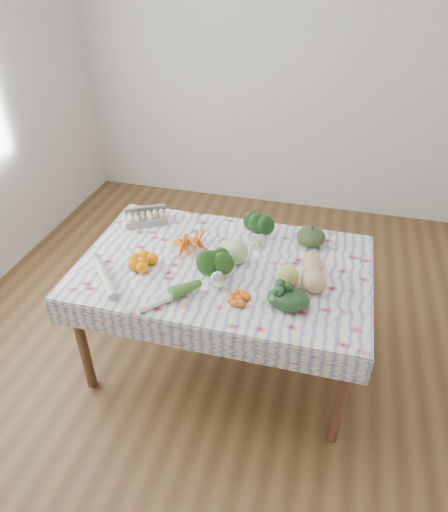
% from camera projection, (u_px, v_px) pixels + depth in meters
% --- Properties ---
extents(ground, '(4.50, 4.50, 0.00)m').
position_uv_depth(ground, '(224.00, 356.00, 3.06)').
color(ground, brown).
rests_on(ground, ground).
extents(wall_back, '(4.00, 0.04, 2.80)m').
position_uv_depth(wall_back, '(289.00, 62.00, 4.04)').
color(wall_back, silver).
rests_on(wall_back, ground).
extents(dining_table, '(1.60, 1.00, 0.75)m').
position_uv_depth(dining_table, '(224.00, 276.00, 2.67)').
color(dining_table, brown).
rests_on(dining_table, ground).
extents(tablecloth, '(1.66, 1.06, 0.01)m').
position_uv_depth(tablecloth, '(224.00, 265.00, 2.63)').
color(tablecloth, white).
rests_on(tablecloth, dining_table).
extents(egg_carton, '(0.29, 0.22, 0.07)m').
position_uv_depth(egg_carton, '(146.00, 219.00, 2.97)').
color(egg_carton, gray).
rests_on(egg_carton, tablecloth).
extents(carrot_bunch, '(0.29, 0.28, 0.04)m').
position_uv_depth(carrot_bunch, '(193.00, 246.00, 2.75)').
color(carrot_bunch, '#E75A07').
rests_on(carrot_bunch, tablecloth).
extents(kale_bunch, '(0.16, 0.15, 0.14)m').
position_uv_depth(kale_bunch, '(258.00, 230.00, 2.80)').
color(kale_bunch, '#163B14').
rests_on(kale_bunch, tablecloth).
extents(kabocha_squash, '(0.18, 0.18, 0.11)m').
position_uv_depth(kabocha_squash, '(311.00, 236.00, 2.76)').
color(kabocha_squash, '#354A24').
rests_on(kabocha_squash, tablecloth).
extents(cabbage, '(0.19, 0.19, 0.15)m').
position_uv_depth(cabbage, '(236.00, 252.00, 2.60)').
color(cabbage, '#B9D28B').
rests_on(cabbage, tablecloth).
extents(butternut_squash, '(0.17, 0.30, 0.13)m').
position_uv_depth(butternut_squash, '(313.00, 271.00, 2.46)').
color(butternut_squash, tan).
rests_on(butternut_squash, tablecloth).
extents(orange_cluster, '(0.27, 0.27, 0.07)m').
position_uv_depth(orange_cluster, '(143.00, 261.00, 2.59)').
color(orange_cluster, '#FF7C00').
rests_on(orange_cluster, tablecloth).
extents(broccoli, '(0.24, 0.24, 0.13)m').
position_uv_depth(broccoli, '(214.00, 269.00, 2.48)').
color(broccoli, '#215017').
rests_on(broccoli, tablecloth).
extents(mandarin_cluster, '(0.18, 0.18, 0.04)m').
position_uv_depth(mandarin_cluster, '(239.00, 298.00, 2.35)').
color(mandarin_cluster, orange).
rests_on(mandarin_cluster, tablecloth).
extents(grapefruit, '(0.15, 0.15, 0.13)m').
position_uv_depth(grapefruit, '(287.00, 276.00, 2.43)').
color(grapefruit, '#C2C45B').
rests_on(grapefruit, tablecloth).
extents(spinach_bag, '(0.24, 0.20, 0.10)m').
position_uv_depth(spinach_bag, '(289.00, 299.00, 2.30)').
color(spinach_bag, black).
rests_on(spinach_bag, tablecloth).
extents(daikon, '(0.28, 0.31, 0.05)m').
position_uv_depth(daikon, '(105.00, 279.00, 2.47)').
color(daikon, beige).
rests_on(daikon, tablecloth).
extents(leek, '(0.26, 0.29, 0.04)m').
position_uv_depth(leek, '(170.00, 298.00, 2.35)').
color(leek, silver).
rests_on(leek, tablecloth).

